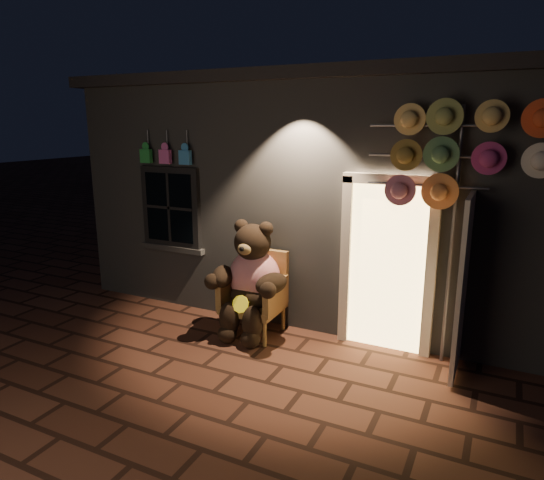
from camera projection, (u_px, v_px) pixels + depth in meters
The scene contains 5 objects.
ground at pixel (233, 374), 5.50m from camera, with size 60.00×60.00×0.00m, color #542F20.
shop_building at pixel (346, 183), 8.57m from camera, with size 7.30×5.95×3.51m.
wicker_armchair at pixel (256, 293), 6.51m from camera, with size 0.78×0.70×1.11m.
teddy_bear at pixel (251, 280), 6.34m from camera, with size 1.13×0.88×1.56m.
hat_rack at pixel (458, 153), 5.15m from camera, with size 1.92×0.22×2.99m.
Camera 1 is at (2.58, -4.28, 2.78)m, focal length 32.00 mm.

